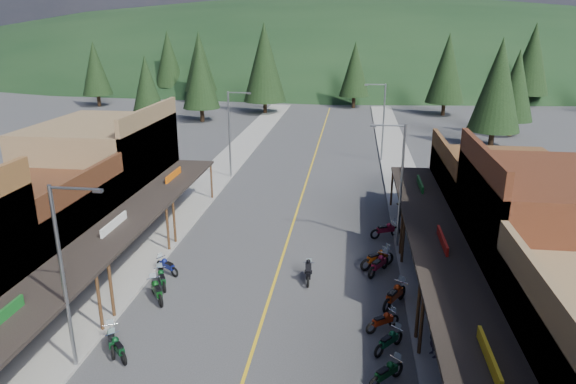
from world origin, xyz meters
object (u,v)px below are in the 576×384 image
(bike_west_7, at_px, (157,290))
(bike_east_8, at_px, (395,294))
(streetlight_0, at_px, (66,271))
(pine_2, at_px, (264,62))
(bike_east_11, at_px, (386,229))
(rider_on_bike, at_px, (309,272))
(pine_11, at_px, (498,85))
(pine_5, at_px, (532,59))
(shop_west_2, at_px, (30,233))
(streetlight_1, at_px, (231,131))
(bike_west_9, at_px, (167,265))
(bike_east_9, at_px, (379,263))
(bike_west_8, at_px, (162,278))
(pedestrian_east_a, at_px, (435,338))
(shop_east_2, at_px, (550,242))
(pine_9, at_px, (516,86))
(pedestrian_east_b, at_px, (402,205))
(pine_1, at_px, (200,61))
(pine_0, at_px, (95,68))
(pine_4, at_px, (447,68))
(shop_east_3, at_px, (496,198))
(bike_east_10, at_px, (377,258))
(pine_3, at_px, (355,69))
(bike_east_7, at_px, (383,320))
(pine_7, at_px, (168,59))
(bike_east_6, at_px, (389,340))
(streetlight_3, at_px, (382,119))
(bike_west_5, at_px, (117,346))
(bike_east_5, at_px, (386,372))
(bike_west_6, at_px, (112,339))
(shop_west_3, at_px, (106,170))
(pine_10, at_px, (200,75))

(bike_west_7, relative_size, bike_east_8, 0.92)
(streetlight_0, xyz_separation_m, pine_2, (-3.05, 64.00, 3.53))
(bike_east_11, xyz_separation_m, rider_on_bike, (-4.57, -6.79, -0.04))
(pine_11, bearing_deg, pine_5, 67.62)
(shop_west_2, height_order, streetlight_1, streetlight_1)
(bike_west_9, height_order, bike_east_9, bike_east_9)
(bike_west_7, distance_m, bike_west_9, 3.01)
(bike_west_8, bearing_deg, pedestrian_east_a, -48.13)
(bike_east_11, xyz_separation_m, pedestrian_east_a, (1.35, -13.04, 0.40))
(pine_2, bearing_deg, bike_east_11, -71.27)
(shop_east_2, distance_m, pine_11, 37.01)
(pine_9, bearing_deg, pedestrian_east_b, -117.22)
(shop_east_2, distance_m, bike_east_8, 7.96)
(pine_11, bearing_deg, pine_1, 143.97)
(pine_0, xyz_separation_m, pine_1, (16.00, 8.00, 0.75))
(pine_4, xyz_separation_m, pedestrian_east_b, (-10.19, -46.47, -6.24))
(shop_east_3, height_order, bike_east_10, shop_east_3)
(pine_3, xyz_separation_m, bike_east_7, (1.73, -67.61, -5.95))
(bike_east_8, relative_size, bike_east_9, 1.04)
(pine_2, height_order, pine_4, pine_2)
(pine_7, bearing_deg, rider_on_bike, -65.19)
(bike_east_6, height_order, bike_east_9, bike_east_9)
(streetlight_0, height_order, bike_east_11, streetlight_0)
(bike_west_7, bearing_deg, streetlight_3, 32.81)
(shop_west_2, distance_m, pine_7, 76.65)
(pine_7, bearing_deg, pine_3, -15.52)
(pine_5, bearing_deg, bike_east_9, -112.60)
(pine_3, height_order, pine_7, pine_7)
(bike_west_5, bearing_deg, bike_east_5, -46.36)
(bike_west_8, bearing_deg, streetlight_3, 36.31)
(bike_west_9, bearing_deg, bike_east_7, -76.78)
(pine_0, bearing_deg, bike_east_9, -51.63)
(streetlight_0, relative_size, bike_east_10, 3.43)
(bike_east_10, bearing_deg, bike_east_6, -34.94)
(shop_east_3, relative_size, bike_west_6, 5.54)
(shop_west_3, xyz_separation_m, bike_east_5, (19.47, -16.73, -2.96))
(shop_west_2, height_order, bike_east_6, shop_west_2)
(bike_east_10, bearing_deg, bike_east_9, -32.12)
(bike_west_7, bearing_deg, pine_5, 26.74)
(pine_7, relative_size, pedestrian_east_b, 7.41)
(streetlight_0, height_order, bike_east_8, streetlight_0)
(bike_east_7, bearing_deg, bike_west_8, -138.76)
(streetlight_0, relative_size, pedestrian_east_b, 4.74)
(bike_east_10, bearing_deg, shop_west_2, -117.01)
(pine_5, bearing_deg, pine_11, -112.38)
(streetlight_1, relative_size, pedestrian_east_b, 4.74)
(streetlight_1, bearing_deg, bike_east_10, -53.46)
(streetlight_0, distance_m, bike_west_8, 8.17)
(bike_east_11, bearing_deg, pine_10, -174.66)
(pine_11, xyz_separation_m, bike_west_9, (-26.26, -35.35, -6.66))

